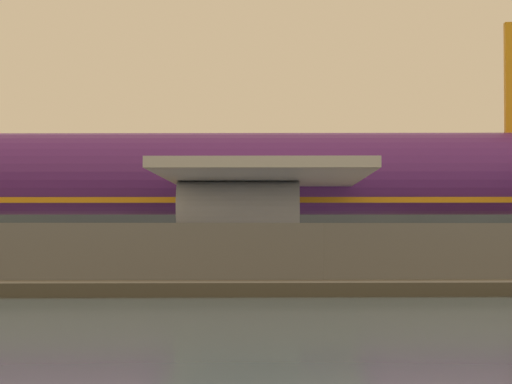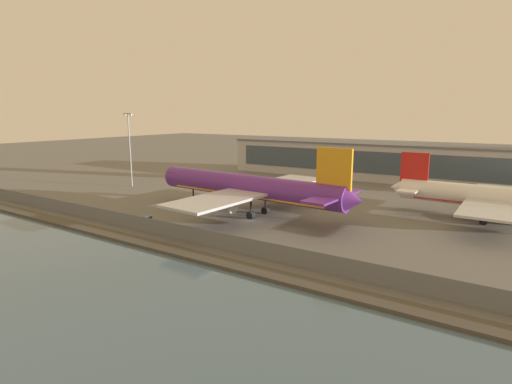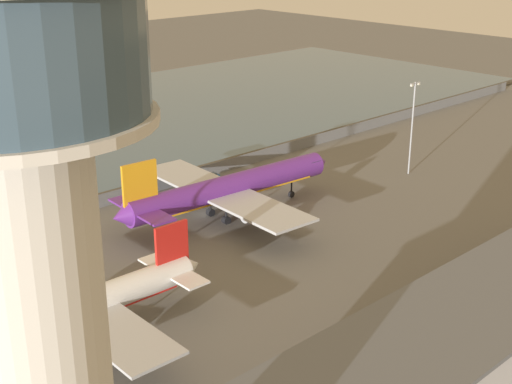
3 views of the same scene
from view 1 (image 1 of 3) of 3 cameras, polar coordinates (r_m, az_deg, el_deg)
The scene contains 6 objects.
ground_plane at distance 64.24m, azimuth 1.69°, elevation -3.98°, with size 500.00×500.00×0.00m, color #66635E.
shoreline_seawall at distance 43.84m, azimuth 3.83°, elevation -4.54°, with size 320.00×3.00×0.50m.
perimeter_fence at distance 48.28m, azimuth 3.20°, elevation -3.04°, with size 280.00×0.10×2.65m.
cargo_jet_purple at distance 67.99m, azimuth -0.75°, elevation 0.70°, with size 48.33×41.46×14.23m.
baggage_tug at distance 51.60m, azimuth -11.44°, elevation -3.51°, with size 3.36×1.96×1.80m.
terminal_building at distance 126.14m, azimuth 1.32°, elevation -0.53°, with size 91.59×15.33×11.08m.
Camera 1 is at (-5.12, -64.00, 2.13)m, focal length 85.00 mm.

